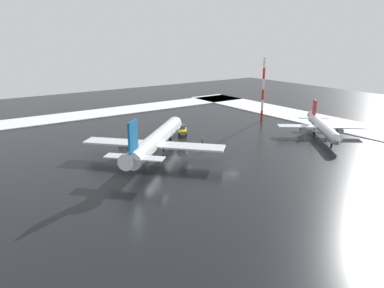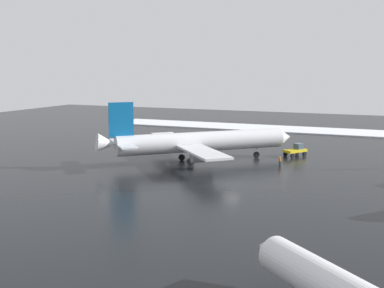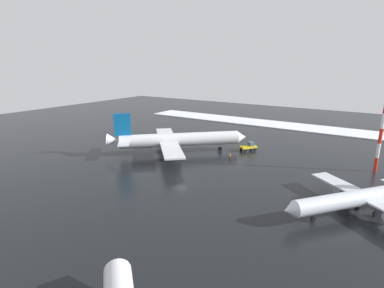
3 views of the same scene
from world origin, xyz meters
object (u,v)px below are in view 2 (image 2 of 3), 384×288
(airplane_parked_portside, at_px, (197,142))
(ground_crew_beside_wing, at_px, (280,160))
(ground_crew_near_tug, at_px, (193,154))
(pushback_tug, at_px, (296,150))

(airplane_parked_portside, distance_m, ground_crew_beside_wing, 15.29)
(ground_crew_beside_wing, bearing_deg, airplane_parked_portside, 68.55)
(airplane_parked_portside, bearing_deg, ground_crew_near_tug, 87.89)
(airplane_parked_portside, height_order, pushback_tug, airplane_parked_portside)
(airplane_parked_portside, xyz_separation_m, ground_crew_near_tug, (1.93, 1.66, -2.79))
(ground_crew_beside_wing, height_order, ground_crew_near_tug, same)
(airplane_parked_portside, distance_m, ground_crew_near_tug, 3.78)
(ground_crew_near_tug, bearing_deg, pushback_tug, 63.06)
(pushback_tug, relative_size, ground_crew_near_tug, 2.95)
(airplane_parked_portside, bearing_deg, pushback_tug, -3.64)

